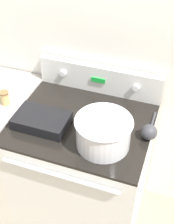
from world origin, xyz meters
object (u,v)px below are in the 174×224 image
mixing_bowl (103,131)px  spice_jar_brown_cap (5,98)px  spice_jar_white_cap (0,81)px  ladle (149,132)px  casserole_dish (42,120)px

mixing_bowl → spice_jar_brown_cap: (-0.66, 0.12, -0.04)m
spice_jar_white_cap → ladle: bearing=-7.6°
ladle → spice_jar_white_cap: spice_jar_white_cap is taller
mixing_bowl → casserole_dish: (-0.37, 0.03, -0.06)m
ladle → spice_jar_brown_cap: size_ratio=2.95×
ladle → spice_jar_brown_cap: (-0.88, -0.02, 0.02)m
spice_jar_brown_cap → spice_jar_white_cap: (-0.12, 0.15, 0.00)m
spice_jar_brown_cap → mixing_bowl: bearing=-10.0°
spice_jar_white_cap → casserole_dish: bearing=-30.0°
mixing_bowl → ladle: bearing=30.9°
casserole_dish → spice_jar_brown_cap: size_ratio=3.42×
spice_jar_brown_cap → ladle: bearing=1.0°
casserole_dish → spice_jar_brown_cap: (-0.29, 0.09, 0.02)m
spice_jar_white_cap → spice_jar_brown_cap: bearing=-50.5°
ladle → spice_jar_brown_cap: bearing=-179.0°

